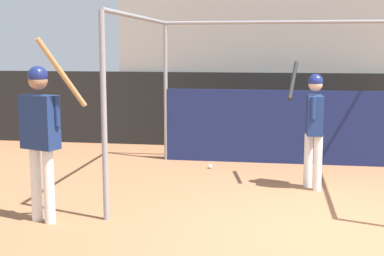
# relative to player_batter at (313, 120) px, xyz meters

# --- Properties ---
(ground_plane) EXTENTS (60.00, 60.00, 0.00)m
(ground_plane) POSITION_rel_player_batter_xyz_m (0.13, -2.01, -1.03)
(ground_plane) COLOR #9E6642
(outfield_wall) EXTENTS (24.00, 0.12, 1.58)m
(outfield_wall) POSITION_rel_player_batter_xyz_m (0.13, 3.24, -0.24)
(outfield_wall) COLOR black
(outfield_wall) RESTS_ON ground
(bleacher_section) EXTENTS (8.15, 3.20, 3.26)m
(bleacher_section) POSITION_rel_player_batter_xyz_m (0.13, 4.90, 0.59)
(bleacher_section) COLOR #9E9E99
(bleacher_section) RESTS_ON ground
(batting_cage) EXTENTS (4.21, 3.69, 2.57)m
(batting_cage) POSITION_rel_player_batter_xyz_m (-0.52, 1.16, 0.08)
(batting_cage) COLOR gray
(batting_cage) RESTS_ON ground
(player_batter) EXTENTS (0.53, 0.88, 1.89)m
(player_batter) POSITION_rel_player_batter_xyz_m (0.00, 0.00, 0.00)
(player_batter) COLOR white
(player_batter) RESTS_ON ground
(player_waiting) EXTENTS (0.84, 0.55, 2.22)m
(player_waiting) POSITION_rel_player_batter_xyz_m (-3.31, -2.10, 0.13)
(player_waiting) COLOR white
(player_waiting) RESTS_ON ground
(baseball) EXTENTS (0.07, 0.07, 0.07)m
(baseball) POSITION_rel_player_batter_xyz_m (-1.67, 1.09, -1.00)
(baseball) COLOR white
(baseball) RESTS_ON ground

